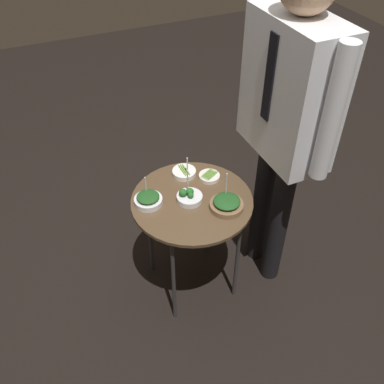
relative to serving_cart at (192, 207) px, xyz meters
name	(u,v)px	position (x,y,z in m)	size (l,w,h in m)	color
ground_plane	(192,280)	(0.00, 0.00, -0.61)	(8.00, 8.00, 0.00)	black
serving_cart	(192,207)	(0.00, 0.00, 0.00)	(0.61, 0.61, 0.66)	brown
bowl_broccoli_back_right	(189,196)	(0.00, -0.02, 0.08)	(0.13, 0.13, 0.16)	silver
bowl_asparagus_front_center	(209,176)	(-0.12, 0.15, 0.07)	(0.11, 0.11, 0.03)	silver
bowl_spinach_front_right	(227,204)	(0.12, 0.13, 0.08)	(0.16, 0.16, 0.18)	brown
bowl_asparagus_near_rim	(184,172)	(-0.20, 0.04, 0.07)	(0.13, 0.13, 0.13)	white
bowl_spinach_mid_left	(148,199)	(-0.06, -0.21, 0.08)	(0.14, 0.14, 0.14)	silver
waiter_figure	(288,106)	(0.05, 0.45, 0.50)	(0.64, 0.24, 1.74)	black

